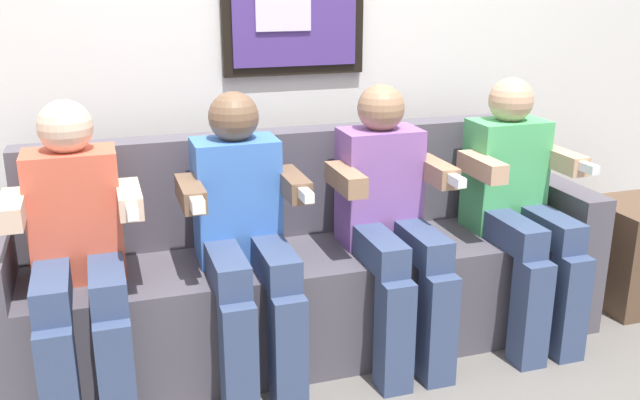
{
  "coord_description": "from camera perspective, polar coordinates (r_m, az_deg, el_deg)",
  "views": [
    {
      "loc": [
        -0.78,
        -2.27,
        1.52
      ],
      "look_at": [
        0.0,
        0.15,
        0.7
      ],
      "focal_mm": 39.32,
      "sensor_mm": 36.0,
      "label": 1
    }
  ],
  "objects": [
    {
      "name": "person_rightmost",
      "position": [
        3.09,
        15.88,
        -0.07
      ],
      "size": [
        0.46,
        0.56,
        1.11
      ],
      "color": "#4CB266",
      "rests_on": "ground_plane"
    },
    {
      "name": "side_table_right",
      "position": [
        3.68,
        24.31,
        -4.0
      ],
      "size": [
        0.4,
        0.4,
        0.5
      ],
      "color": "brown",
      "rests_on": "ground_plane"
    },
    {
      "name": "person_leftmost",
      "position": [
        2.6,
        -19.14,
        -3.78
      ],
      "size": [
        0.46,
        0.56,
        1.11
      ],
      "color": "#D8593F",
      "rests_on": "ground_plane"
    },
    {
      "name": "person_right_center",
      "position": [
        2.81,
        5.72,
        -1.21
      ],
      "size": [
        0.46,
        0.56,
        1.11
      ],
      "color": "#8C59A5",
      "rests_on": "ground_plane"
    },
    {
      "name": "person_left_center",
      "position": [
        2.64,
        -6.21,
        -2.5
      ],
      "size": [
        0.46,
        0.56,
        1.11
      ],
      "color": "#3F72CC",
      "rests_on": "ground_plane"
    },
    {
      "name": "back_wall_assembly",
      "position": [
        3.14,
        -3.52,
        13.83
      ],
      "size": [
        4.92,
        0.1,
        2.6
      ],
      "color": "silver",
      "rests_on": "ground_plane"
    },
    {
      "name": "couch",
      "position": [
        2.97,
        -1.06,
        -6.14
      ],
      "size": [
        2.52,
        0.58,
        0.9
      ],
      "color": "#514C56",
      "rests_on": "ground_plane"
    },
    {
      "name": "ground_plane",
      "position": [
        2.84,
        0.96,
        -14.48
      ],
      "size": [
        6.4,
        6.4,
        0.0
      ],
      "primitive_type": "plane",
      "color": "#66605B"
    }
  ]
}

